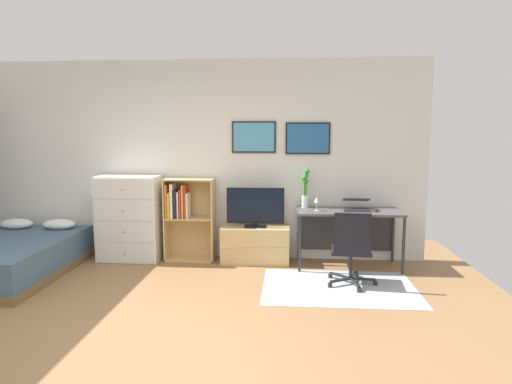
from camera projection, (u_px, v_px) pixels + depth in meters
The scene contains 14 objects.
ground_plane at pixel (146, 332), 3.79m from camera, with size 7.20×7.20×0.00m, color #936B44.
wall_back_with_posters at pixel (201, 160), 6.01m from camera, with size 6.12×0.09×2.70m.
area_rug at pixel (339, 287), 4.90m from camera, with size 1.70×1.20×0.01m, color #B2B7BC.
bed at pixel (8, 257), 5.32m from camera, with size 1.41×1.96×0.56m.
dresser at pixel (130, 218), 5.92m from camera, with size 0.83×0.46×1.15m.
bookshelf at pixel (185, 213), 5.92m from camera, with size 0.67×0.30×1.11m.
tv_stand at pixel (256, 244), 5.84m from camera, with size 0.90×0.41×0.48m.
television at pixel (255, 208), 5.76m from camera, with size 0.76×0.16×0.52m.
desk at pixel (348, 219), 5.68m from camera, with size 1.32×0.61×0.74m.
office_chair at pixel (351, 247), 4.87m from camera, with size 0.57×0.58×0.86m.
laptop at pixel (356, 205), 5.63m from camera, with size 0.36×0.39×0.15m.
computer_mouse at pixel (376, 210), 5.52m from camera, with size 0.06×0.10×0.03m, color #262628.
bamboo_vase at pixel (305, 188), 5.77m from camera, with size 0.10×0.11×0.52m.
wine_glass at pixel (317, 200), 5.53m from camera, with size 0.07×0.07×0.18m.
Camera 1 is at (1.23, -3.51, 1.70)m, focal length 30.68 mm.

